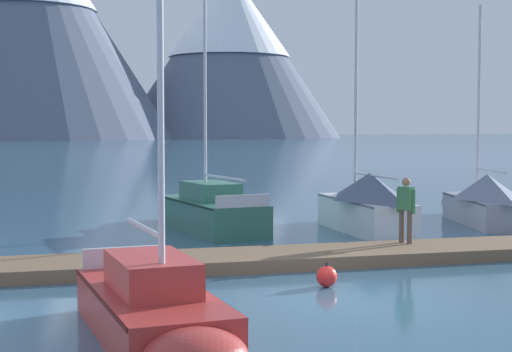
# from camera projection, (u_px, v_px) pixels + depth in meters

# --- Properties ---
(ground_plane) EXTENTS (700.00, 700.00, 0.00)m
(ground_plane) POSITION_uv_depth(u_px,v_px,m) (350.00, 299.00, 14.88)
(ground_plane) COLOR #335B75
(mountain_central_massif) EXTENTS (84.43, 84.43, 67.43)m
(mountain_central_massif) POSITION_uv_depth(u_px,v_px,m) (29.00, 18.00, 228.86)
(mountain_central_massif) COLOR slate
(mountain_central_massif) RESTS_ON ground
(mountain_shoulder_ridge) EXTENTS (74.07, 74.07, 56.07)m
(mountain_shoulder_ridge) POSITION_uv_depth(u_px,v_px,m) (229.00, 48.00, 260.94)
(mountain_shoulder_ridge) COLOR slate
(mountain_shoulder_ridge) RESTS_ON ground
(dock) EXTENTS (20.80, 3.09, 0.30)m
(dock) POSITION_uv_depth(u_px,v_px,m) (281.00, 258.00, 18.68)
(dock) COLOR brown
(dock) RESTS_ON ground
(sailboat_second_berth) EXTENTS (1.91, 5.45, 6.40)m
(sailboat_second_berth) POSITION_uv_depth(u_px,v_px,m) (156.00, 310.00, 11.77)
(sailboat_second_berth) COLOR #B2332D
(sailboat_second_berth) RESTS_ON ground
(sailboat_mid_dock_port) EXTENTS (2.53, 6.66, 7.50)m
(sailboat_mid_dock_port) POSITION_uv_depth(u_px,v_px,m) (205.00, 210.00, 25.20)
(sailboat_mid_dock_port) COLOR #336B56
(sailboat_mid_dock_port) RESTS_ON ground
(sailboat_mid_dock_starboard) EXTENTS (1.86, 5.76, 7.62)m
(sailboat_mid_dock_starboard) POSITION_uv_depth(u_px,v_px,m) (363.00, 203.00, 24.53)
(sailboat_mid_dock_starboard) COLOR silver
(sailboat_mid_dock_starboard) RESTS_ON ground
(sailboat_far_berth) EXTENTS (2.99, 6.33, 7.45)m
(sailboat_far_berth) POSITION_uv_depth(u_px,v_px,m) (481.00, 200.00, 26.66)
(sailboat_far_berth) COLOR #93939E
(sailboat_far_berth) RESTS_ON ground
(person_on_dock) EXTENTS (0.35, 0.55, 1.69)m
(person_on_dock) POSITION_uv_depth(u_px,v_px,m) (406.00, 206.00, 20.01)
(person_on_dock) COLOR brown
(person_on_dock) RESTS_ON dock
(mooring_buoy_channel_marker) EXTENTS (0.43, 0.43, 0.51)m
(mooring_buoy_channel_marker) POSITION_uv_depth(u_px,v_px,m) (327.00, 276.00, 16.01)
(mooring_buoy_channel_marker) COLOR red
(mooring_buoy_channel_marker) RESTS_ON ground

